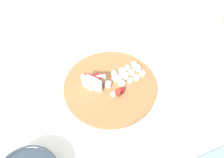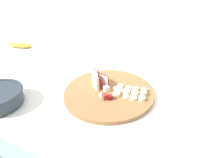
{
  "view_description": "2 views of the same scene",
  "coord_description": "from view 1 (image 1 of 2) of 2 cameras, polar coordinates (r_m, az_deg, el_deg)",
  "views": [
    {
      "loc": [
        -0.03,
        -0.49,
        1.61
      ],
      "look_at": [
        0.15,
        -0.04,
        0.98
      ],
      "focal_mm": 34.35,
      "sensor_mm": 36.0,
      "label": 1
    },
    {
      "loc": [
        0.44,
        -0.62,
        1.39
      ],
      "look_at": [
        0.14,
        -0.01,
        1.0
      ],
      "focal_mm": 32.04,
      "sensor_mm": 36.0,
      "label": 2
    }
  ],
  "objects": [
    {
      "name": "cutting_board",
      "position": [
        0.82,
        -0.51,
        -1.84
      ],
      "size": [
        0.35,
        0.35,
        0.02
      ],
      "primitive_type": "cylinder",
      "color": "olive",
      "rests_on": "tiled_countertop"
    },
    {
      "name": "apple_dice_pile",
      "position": [
        0.79,
        0.69,
        -2.4
      ],
      "size": [
        0.06,
        0.09,
        0.02
      ],
      "color": "#B22D23",
      "rests_on": "cutting_board"
    },
    {
      "name": "small_jar",
      "position": [
        1.06,
        24.46,
        11.08
      ],
      "size": [
        0.07,
        0.07,
        0.09
      ],
      "primitive_type": "cylinder",
      "color": "white",
      "rests_on": "tiled_countertop"
    },
    {
      "name": "tiled_countertop",
      "position": [
        1.24,
        -7.35,
        -15.53
      ],
      "size": [
        1.57,
        0.86,
        0.95
      ],
      "color": "silver",
      "rests_on": "ground"
    },
    {
      "name": "apple_wedge_fan",
      "position": [
        0.79,
        -5.03,
        -0.75
      ],
      "size": [
        0.09,
        0.07,
        0.06
      ],
      "color": "#B22D23",
      "rests_on": "cutting_board"
    },
    {
      "name": "tile_backsplash",
      "position": [
        1.34,
        -13.97,
        5.0
      ],
      "size": [
        2.4,
        0.04,
        1.32
      ],
      "primitive_type": "cube",
      "color": "silver",
      "rests_on": "ground"
    },
    {
      "name": "banana_slice_rows",
      "position": [
        0.84,
        4.28,
        1.35
      ],
      "size": [
        0.13,
        0.1,
        0.02
      ],
      "color": "beige",
      "rests_on": "cutting_board"
    }
  ]
}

